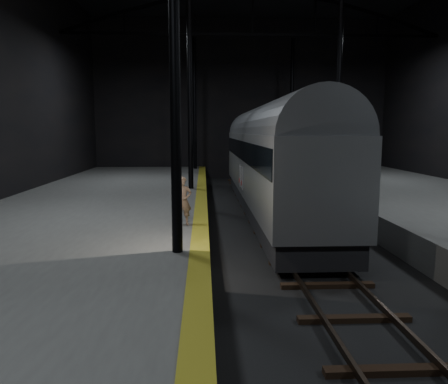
{
  "coord_description": "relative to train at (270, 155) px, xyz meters",
  "views": [
    {
      "loc": [
        -3.14,
        -14.56,
        3.97
      ],
      "look_at": [
        -2.48,
        -0.53,
        2.0
      ],
      "focal_mm": 35.0,
      "sensor_mm": 36.0,
      "label": 1
    }
  ],
  "objects": [
    {
      "name": "ground",
      "position": [
        0.0,
        -5.82,
        -2.83
      ],
      "size": [
        44.0,
        44.0,
        0.0
      ],
      "primitive_type": "plane",
      "color": "black",
      "rests_on": "ground"
    },
    {
      "name": "tactile_strip",
      "position": [
        -3.25,
        -5.82,
        -1.83
      ],
      "size": [
        0.5,
        43.8,
        0.01
      ],
      "primitive_type": "cube",
      "color": "olive",
      "rests_on": "platform_left"
    },
    {
      "name": "track",
      "position": [
        0.0,
        -5.82,
        -2.76
      ],
      "size": [
        2.4,
        43.0,
        0.24
      ],
      "color": "#3F3328",
      "rests_on": "ground"
    },
    {
      "name": "train",
      "position": [
        0.0,
        0.0,
        0.0
      ],
      "size": [
        2.85,
        19.0,
        5.08
      ],
      "color": "#9C9FA3",
      "rests_on": "ground"
    },
    {
      "name": "woman",
      "position": [
        -3.8,
        -6.69,
        -1.06
      ],
      "size": [
        0.63,
        0.48,
        1.55
      ],
      "primitive_type": "imported",
      "rotation": [
        0.0,
        0.0,
        0.21
      ],
      "color": "#93715A",
      "rests_on": "platform_left"
    },
    {
      "name": "platform_left",
      "position": [
        -7.5,
        -5.82,
        -2.33
      ],
      "size": [
        9.0,
        43.8,
        1.0
      ],
      "primitive_type": "cube",
      "color": "#50504D",
      "rests_on": "ground"
    }
  ]
}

